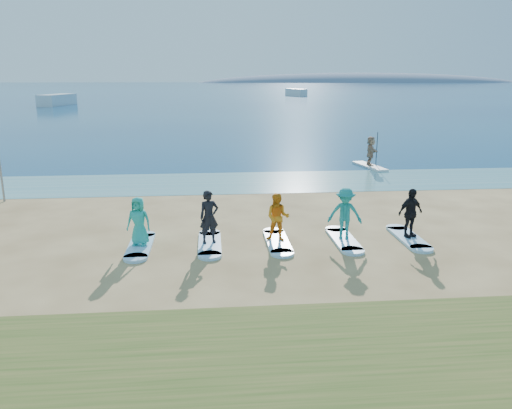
{
  "coord_description": "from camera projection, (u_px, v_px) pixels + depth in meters",
  "views": [
    {
      "loc": [
        -0.37,
        -13.44,
        5.18
      ],
      "look_at": [
        1.05,
        2.0,
        1.1
      ],
      "focal_mm": 35.0,
      "sensor_mm": 36.0,
      "label": 1
    }
  ],
  "objects": [
    {
      "name": "boat_offshore_a",
      "position": [
        58.0,
        106.0,
        83.6
      ],
      "size": [
        4.71,
        8.4,
        1.84
      ],
      "primitive_type": "cube",
      "rotation": [
        0.0,
        0.0,
        -0.25
      ],
      "color": "silver",
      "rests_on": "ground"
    },
    {
      "name": "ground",
      "position": [
        226.0,
        260.0,
        14.3
      ],
      "size": [
        600.0,
        600.0,
        0.0
      ],
      "primitive_type": "plane",
      "color": "tan",
      "rests_on": "ground"
    },
    {
      "name": "surfboard_2",
      "position": [
        278.0,
        242.0,
        15.71
      ],
      "size": [
        0.7,
        2.2,
        0.09
      ],
      "primitive_type": "cube",
      "color": "#9FD2F6",
      "rests_on": "ground"
    },
    {
      "name": "paddleboarder",
      "position": [
        371.0,
        151.0,
        28.22
      ],
      "size": [
        0.63,
        1.56,
        1.64
      ],
      "primitive_type": "imported",
      "rotation": [
        0.0,
        0.0,
        1.47
      ],
      "color": "tan",
      "rests_on": "paddleboard"
    },
    {
      "name": "student_4",
      "position": [
        410.0,
        213.0,
        15.88
      ],
      "size": [
        1.0,
        0.69,
        1.58
      ],
      "primitive_type": "imported",
      "rotation": [
        0.0,
        0.0,
        0.36
      ],
      "color": "black",
      "rests_on": "surfboard_4"
    },
    {
      "name": "boat_offshore_b",
      "position": [
        296.0,
        96.0,
        118.48
      ],
      "size": [
        4.41,
        7.08,
        1.71
      ],
      "primitive_type": "cube",
      "rotation": [
        0.0,
        0.0,
        0.4
      ],
      "color": "silver",
      "rests_on": "ground"
    },
    {
      "name": "island_ridge",
      "position": [
        362.0,
        82.0,
        311.62
      ],
      "size": [
        220.0,
        56.0,
        18.0
      ],
      "primitive_type": "ellipsoid",
      "color": "slate",
      "rests_on": "ground"
    },
    {
      "name": "student_2",
      "position": [
        278.0,
        217.0,
        15.51
      ],
      "size": [
        0.86,
        0.75,
        1.52
      ],
      "primitive_type": "imported",
      "rotation": [
        0.0,
        0.0,
        -0.27
      ],
      "color": "orange",
      "rests_on": "surfboard_2"
    },
    {
      "name": "surfboard_1",
      "position": [
        210.0,
        244.0,
        15.52
      ],
      "size": [
        0.7,
        2.2,
        0.09
      ],
      "primitive_type": "cube",
      "color": "#9FD2F6",
      "rests_on": "ground"
    },
    {
      "name": "surfboard_0",
      "position": [
        140.0,
        246.0,
        15.34
      ],
      "size": [
        0.7,
        2.2,
        0.09
      ],
      "primitive_type": "cube",
      "color": "#9FD2F6",
      "rests_on": "ground"
    },
    {
      "name": "student_0",
      "position": [
        139.0,
        221.0,
        15.13
      ],
      "size": [
        0.82,
        0.63,
        1.5
      ],
      "primitive_type": "imported",
      "rotation": [
        0.0,
        0.0,
        -0.23
      ],
      "color": "teal",
      "rests_on": "surfboard_0"
    },
    {
      "name": "paddleboard",
      "position": [
        370.0,
        166.0,
        28.44
      ],
      "size": [
        1.25,
        3.08,
        0.12
      ],
      "primitive_type": "cube",
      "rotation": [
        0.0,
        0.0,
        0.19
      ],
      "color": "silver",
      "rests_on": "ground"
    },
    {
      "name": "surfboard_3",
      "position": [
        344.0,
        240.0,
        15.9
      ],
      "size": [
        0.7,
        2.2,
        0.09
      ],
      "primitive_type": "cube",
      "color": "#9FD2F6",
      "rests_on": "ground"
    },
    {
      "name": "shallow_water",
      "position": [
        219.0,
        183.0,
        24.41
      ],
      "size": [
        600.0,
        600.0,
        0.0
      ],
      "primitive_type": "plane",
      "color": "teal",
      "rests_on": "ground"
    },
    {
      "name": "student_3",
      "position": [
        345.0,
        214.0,
        15.68
      ],
      "size": [
        1.18,
        0.86,
        1.65
      ],
      "primitive_type": "imported",
      "rotation": [
        0.0,
        0.0,
        -0.25
      ],
      "color": "teal",
      "rests_on": "surfboard_3"
    },
    {
      "name": "ocean",
      "position": [
        210.0,
        89.0,
        168.39
      ],
      "size": [
        600.0,
        600.0,
        0.0
      ],
      "primitive_type": "plane",
      "color": "navy",
      "rests_on": "ground"
    },
    {
      "name": "surfboard_4",
      "position": [
        408.0,
        238.0,
        16.09
      ],
      "size": [
        0.7,
        2.2,
        0.09
      ],
      "primitive_type": "cube",
      "color": "#9FD2F6",
      "rests_on": "ground"
    },
    {
      "name": "student_1",
      "position": [
        209.0,
        217.0,
        15.3
      ],
      "size": [
        0.69,
        0.55,
        1.65
      ],
      "primitive_type": "imported",
      "rotation": [
        0.0,
        0.0,
        0.29
      ],
      "color": "black",
      "rests_on": "surfboard_1"
    }
  ]
}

